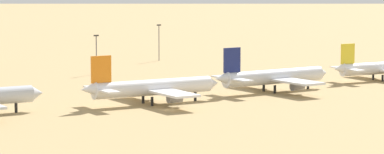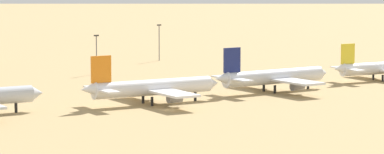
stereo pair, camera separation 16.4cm
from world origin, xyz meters
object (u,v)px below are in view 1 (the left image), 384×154
(light_pole_mid, at_px, (159,40))
(parked_jet_navy_3, at_px, (273,77))
(parked_jet_orange_2, at_px, (151,88))
(parked_jet_yellow_4, at_px, (381,68))
(light_pole_west, at_px, (96,51))

(light_pole_mid, bearing_deg, parked_jet_navy_3, -102.92)
(parked_jet_orange_2, bearing_deg, parked_jet_yellow_4, 7.22)
(parked_jet_orange_2, xyz_separation_m, light_pole_mid, (66.76, 104.76, 3.86))
(parked_jet_orange_2, relative_size, parked_jet_navy_3, 1.00)
(parked_jet_yellow_4, distance_m, light_pole_mid, 101.68)
(parked_jet_navy_3, distance_m, light_pole_mid, 105.29)
(parked_jet_navy_3, xyz_separation_m, parked_jet_yellow_4, (47.99, 3.96, -0.43))
(parked_jet_yellow_4, xyz_separation_m, light_pole_mid, (-24.47, 98.60, 4.27))
(parked_jet_navy_3, height_order, parked_jet_yellow_4, parked_jet_navy_3)
(light_pole_west, xyz_separation_m, light_pole_mid, (43.53, 29.30, 0.42))
(light_pole_mid, bearing_deg, light_pole_west, -146.06)
(parked_jet_orange_2, distance_m, parked_jet_navy_3, 43.29)
(parked_jet_navy_3, xyz_separation_m, light_pole_mid, (23.52, 102.56, 3.84))
(light_pole_west, relative_size, light_pole_mid, 0.94)
(parked_jet_orange_2, height_order, light_pole_west, parked_jet_orange_2)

